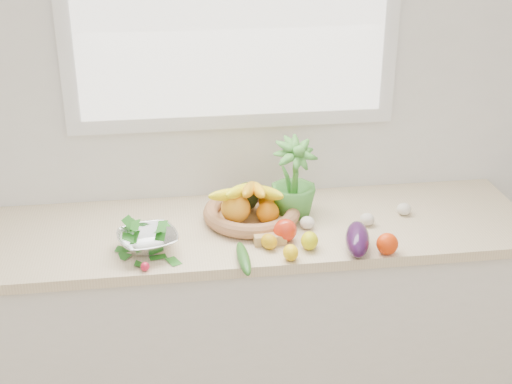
{
  "coord_description": "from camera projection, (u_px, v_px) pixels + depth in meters",
  "views": [
    {
      "loc": [
        -0.28,
        -0.45,
        2.16
      ],
      "look_at": [
        0.05,
        1.93,
        1.05
      ],
      "focal_mm": 50.0,
      "sensor_mm": 36.0,
      "label": 1
    }
  ],
  "objects": [
    {
      "name": "back_wall",
      "position": [
        232.0,
        90.0,
        2.81
      ],
      "size": [
        4.5,
        0.02,
        2.7
      ],
      "primitive_type": "cube",
      "color": "white",
      "rests_on": "ground"
    },
    {
      "name": "garlic_b",
      "position": [
        404.0,
        209.0,
        2.81
      ],
      "size": [
        0.07,
        0.07,
        0.05
      ],
      "primitive_type": "ellipsoid",
      "rotation": [
        0.0,
        0.0,
        0.22
      ],
      "color": "beige",
      "rests_on": "countertop"
    },
    {
      "name": "colander_with_spinach",
      "position": [
        148.0,
        236.0,
        2.53
      ],
      "size": [
        0.26,
        0.26,
        0.12
      ],
      "color": "silver",
      "rests_on": "countertop"
    },
    {
      "name": "lemon_b",
      "position": [
        291.0,
        253.0,
        2.49
      ],
      "size": [
        0.06,
        0.07,
        0.05
      ],
      "primitive_type": "ellipsoid",
      "rotation": [
        0.0,
        0.0,
        -0.1
      ],
      "color": "yellow",
      "rests_on": "countertop"
    },
    {
      "name": "lemon_c",
      "position": [
        269.0,
        241.0,
        2.56
      ],
      "size": [
        0.08,
        0.09,
        0.05
      ],
      "primitive_type": "ellipsoid",
      "rotation": [
        0.0,
        0.0,
        0.49
      ],
      "color": "#D1980B",
      "rests_on": "countertop"
    },
    {
      "name": "potted_herb",
      "position": [
        294.0,
        179.0,
        2.76
      ],
      "size": [
        0.23,
        0.23,
        0.32
      ],
      "primitive_type": "imported",
      "rotation": [
        0.0,
        0.0,
        0.37
      ],
      "color": "#418B32",
      "rests_on": "countertop"
    },
    {
      "name": "garlic_c",
      "position": [
        307.0,
        223.0,
        2.7
      ],
      "size": [
        0.07,
        0.07,
        0.05
      ],
      "primitive_type": "ellipsoid",
      "rotation": [
        0.0,
        0.0,
        0.42
      ],
      "color": "silver",
      "rests_on": "countertop"
    },
    {
      "name": "cucumber",
      "position": [
        244.0,
        258.0,
        2.46
      ],
      "size": [
        0.05,
        0.23,
        0.04
      ],
      "primitive_type": "ellipsoid",
      "rotation": [
        0.0,
        0.0,
        0.02
      ],
      "color": "#1F5218",
      "rests_on": "countertop"
    },
    {
      "name": "orange_loose",
      "position": [
        387.0,
        244.0,
        2.52
      ],
      "size": [
        0.09,
        0.09,
        0.08
      ],
      "primitive_type": "sphere",
      "rotation": [
        0.0,
        0.0,
        -0.23
      ],
      "color": "#E73707",
      "rests_on": "countertop"
    },
    {
      "name": "fruit_basket",
      "position": [
        251.0,
        208.0,
        2.75
      ],
      "size": [
        0.46,
        0.46,
        0.19
      ],
      "color": "tan",
      "rests_on": "countertop"
    },
    {
      "name": "lemon_a",
      "position": [
        310.0,
        241.0,
        2.56
      ],
      "size": [
        0.08,
        0.09,
        0.06
      ],
      "primitive_type": "ellipsoid",
      "rotation": [
        0.0,
        0.0,
        -0.25
      ],
      "color": "#D0CF0B",
      "rests_on": "countertop"
    },
    {
      "name": "countertop",
      "position": [
        242.0,
        231.0,
        2.74
      ],
      "size": [
        2.24,
        0.62,
        0.04
      ],
      "primitive_type": "cube",
      "color": "beige",
      "rests_on": "counter_cabinet"
    },
    {
      "name": "garlic_a",
      "position": [
        367.0,
        219.0,
        2.73
      ],
      "size": [
        0.07,
        0.07,
        0.05
      ],
      "primitive_type": "ellipsoid",
      "rotation": [
        0.0,
        0.0,
        0.25
      ],
      "color": "beige",
      "rests_on": "countertop"
    },
    {
      "name": "ginger",
      "position": [
        270.0,
        239.0,
        2.59
      ],
      "size": [
        0.12,
        0.05,
        0.04
      ],
      "primitive_type": "cube",
      "rotation": [
        0.0,
        0.0,
        0.01
      ],
      "color": "tan",
      "rests_on": "countertop"
    },
    {
      "name": "counter_cabinet",
      "position": [
        243.0,
        327.0,
        2.92
      ],
      "size": [
        2.2,
        0.58,
        0.86
      ],
      "primitive_type": "cube",
      "color": "silver",
      "rests_on": "ground"
    },
    {
      "name": "apple",
      "position": [
        285.0,
        230.0,
        2.6
      ],
      "size": [
        0.09,
        0.09,
        0.09
      ],
      "primitive_type": "sphere",
      "rotation": [
        0.0,
        0.0,
        0.05
      ],
      "color": "red",
      "rests_on": "countertop"
    },
    {
      "name": "eggplant",
      "position": [
        357.0,
        239.0,
        2.54
      ],
      "size": [
        0.14,
        0.24,
        0.09
      ],
      "primitive_type": "ellipsoid",
      "rotation": [
        0.0,
        0.0,
        -0.23
      ],
      "color": "#2E0F37",
      "rests_on": "countertop"
    },
    {
      "name": "radish",
      "position": [
        145.0,
        267.0,
        2.42
      ],
      "size": [
        0.03,
        0.03,
        0.03
      ],
      "primitive_type": "sphere",
      "rotation": [
        0.0,
        0.0,
        -0.05
      ],
      "color": "red",
      "rests_on": "countertop"
    }
  ]
}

